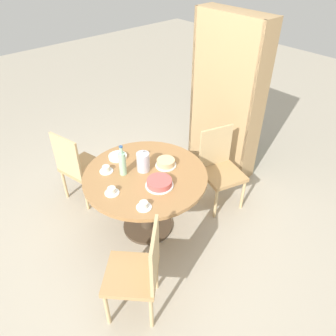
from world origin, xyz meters
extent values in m
plane|color=#B2A893|center=(0.00, 0.00, 0.00)|extent=(14.00, 14.00, 0.00)
cylinder|color=#473828|center=(0.00, 0.00, 0.01)|extent=(0.54, 0.54, 0.03)
cylinder|color=#473828|center=(0.00, 0.00, 0.36)|extent=(0.16, 0.16, 0.66)
cylinder|color=#9E7042|center=(0.00, 0.00, 0.71)|extent=(1.22, 1.22, 0.04)
cylinder|color=tan|center=(-0.77, 0.01, 0.20)|extent=(0.03, 0.03, 0.40)
cylinder|color=tan|center=(-1.12, -0.08, 0.20)|extent=(0.03, 0.03, 0.40)
cylinder|color=tan|center=(-0.68, -0.34, 0.20)|extent=(0.03, 0.03, 0.40)
cylinder|color=tan|center=(-1.03, -0.43, 0.20)|extent=(0.03, 0.03, 0.40)
cube|color=tan|center=(-0.90, -0.21, 0.42)|extent=(0.50, 0.50, 0.04)
cube|color=tan|center=(-0.86, -0.40, 0.68)|extent=(0.39, 0.12, 0.48)
cylinder|color=tan|center=(0.38, -0.66, 0.20)|extent=(0.03, 0.03, 0.40)
cylinder|color=tan|center=(0.63, -0.92, 0.20)|extent=(0.03, 0.03, 0.40)
cylinder|color=tan|center=(0.64, -0.42, 0.20)|extent=(0.03, 0.03, 0.40)
cylinder|color=tan|center=(0.89, -0.68, 0.20)|extent=(0.03, 0.03, 0.40)
cube|color=tan|center=(0.64, -0.67, 0.42)|extent=(0.59, 0.59, 0.04)
cube|color=tan|center=(0.78, -0.53, 0.68)|extent=(0.29, 0.31, 0.48)
cylinder|color=tan|center=(0.39, 0.66, 0.20)|extent=(0.03, 0.03, 0.40)
cylinder|color=tan|center=(0.49, 1.00, 0.20)|extent=(0.03, 0.03, 0.40)
cylinder|color=tan|center=(0.05, 0.76, 0.20)|extent=(0.03, 0.03, 0.40)
cylinder|color=tan|center=(0.15, 1.11, 0.20)|extent=(0.03, 0.03, 0.40)
cube|color=tan|center=(0.27, 0.88, 0.42)|extent=(0.52, 0.52, 0.04)
cube|color=tan|center=(0.08, 0.94, 0.68)|extent=(0.14, 0.39, 0.48)
cube|color=tan|center=(0.19, 1.49, 0.98)|extent=(0.04, 0.28, 1.97)
cube|color=tan|center=(-0.71, 1.49, 0.98)|extent=(0.04, 0.28, 1.97)
cube|color=tan|center=(-0.26, 1.36, 0.98)|extent=(0.94, 0.02, 1.97)
cube|color=tan|center=(-0.26, 1.49, 0.02)|extent=(0.87, 0.27, 0.04)
cube|color=tan|center=(-0.26, 1.49, 0.49)|extent=(0.87, 0.27, 0.04)
cube|color=tan|center=(-0.26, 1.49, 0.98)|extent=(0.87, 0.27, 0.04)
cube|color=tan|center=(-0.26, 1.49, 1.47)|extent=(0.87, 0.27, 0.04)
cube|color=tan|center=(-0.26, 1.49, 1.95)|extent=(0.87, 0.27, 0.04)
cube|color=#28703D|center=(-0.01, 1.48, 0.19)|extent=(0.37, 0.21, 0.31)
cube|color=#28703D|center=(-0.51, 1.48, 0.24)|extent=(0.37, 0.21, 0.40)
cube|color=beige|center=(-0.02, 1.48, 0.68)|extent=(0.38, 0.21, 0.35)
cube|color=#28703D|center=(-0.51, 1.48, 0.68)|extent=(0.38, 0.21, 0.34)
cube|color=black|center=(-0.02, 1.48, 1.21)|extent=(0.38, 0.21, 0.42)
cube|color=beige|center=(-0.50, 1.48, 1.18)|extent=(0.38, 0.21, 0.36)
cube|color=#234793|center=(-0.01, 1.48, 1.70)|extent=(0.37, 0.21, 0.42)
cube|color=beige|center=(-0.51, 1.48, 1.68)|extent=(0.37, 0.21, 0.38)
cylinder|color=silver|center=(-0.07, 0.03, 0.83)|extent=(0.13, 0.13, 0.20)
cone|color=silver|center=(-0.07, 0.03, 0.93)|extent=(0.11, 0.11, 0.02)
sphere|color=silver|center=(-0.07, 0.03, 0.95)|extent=(0.02, 0.02, 0.02)
cylinder|color=#99C6A3|center=(-0.15, -0.15, 0.85)|extent=(0.07, 0.07, 0.24)
cylinder|color=#99C6A3|center=(-0.15, -0.15, 1.00)|extent=(0.03, 0.03, 0.07)
cylinder|color=#2D5184|center=(-0.15, -0.15, 1.04)|extent=(0.04, 0.04, 0.01)
cylinder|color=white|center=(0.22, -0.01, 0.73)|extent=(0.26, 0.26, 0.01)
cylinder|color=#C65651|center=(0.22, -0.01, 0.77)|extent=(0.23, 0.23, 0.06)
cylinder|color=white|center=(0.02, 0.25, 0.73)|extent=(0.21, 0.21, 0.01)
cylinder|color=#DBB784|center=(0.02, 0.25, 0.77)|extent=(0.18, 0.18, 0.06)
cylinder|color=silver|center=(0.35, -0.30, 0.73)|extent=(0.14, 0.14, 0.01)
cylinder|color=silver|center=(0.35, -0.30, 0.76)|extent=(0.07, 0.07, 0.05)
cylinder|color=silver|center=(-0.29, -0.25, 0.73)|extent=(0.14, 0.14, 0.01)
cylinder|color=silver|center=(-0.29, -0.25, 0.76)|extent=(0.07, 0.07, 0.05)
cylinder|color=silver|center=(0.01, -0.40, 0.73)|extent=(0.14, 0.14, 0.01)
cylinder|color=silver|center=(0.01, -0.40, 0.76)|extent=(0.07, 0.07, 0.05)
cylinder|color=white|center=(-0.41, -0.04, 0.73)|extent=(0.19, 0.19, 0.01)
cylinder|color=white|center=(-0.41, -0.04, 0.74)|extent=(0.19, 0.19, 0.01)
cylinder|color=white|center=(-0.41, -0.04, 0.75)|extent=(0.19, 0.19, 0.01)
camera|label=1|loc=(2.02, -1.51, 2.69)|focal=35.00mm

